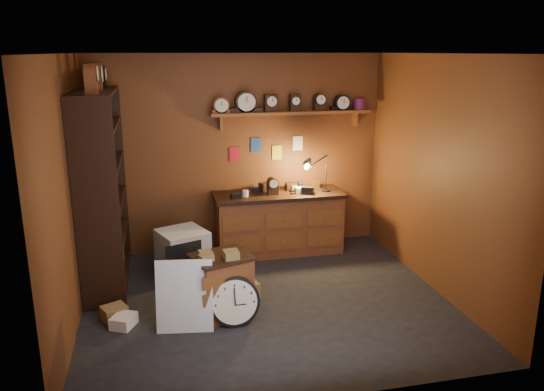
{
  "coord_description": "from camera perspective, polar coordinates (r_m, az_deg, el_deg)",
  "views": [
    {
      "loc": [
        -1.16,
        -5.32,
        2.72
      ],
      "look_at": [
        0.14,
        0.35,
        1.13
      ],
      "focal_mm": 35.0,
      "sensor_mm": 36.0,
      "label": 1
    }
  ],
  "objects": [
    {
      "name": "floor_box_c",
      "position": [
        6.15,
        -2.62,
        -10.12
      ],
      "size": [
        0.28,
        0.25,
        0.18
      ],
      "primitive_type": "cube",
      "rotation": [
        0.0,
        0.0,
        0.26
      ],
      "color": "olive",
      "rests_on": "ground"
    },
    {
      "name": "white_panel",
      "position": [
        5.61,
        -9.24,
        -14.01
      ],
      "size": [
        0.58,
        0.24,
        0.75
      ],
      "primitive_type": "cube",
      "rotation": [
        -0.17,
        0.0,
        -0.15
      ],
      "color": "silver",
      "rests_on": "ground"
    },
    {
      "name": "floor_box_b",
      "position": [
        5.76,
        -15.68,
        -12.87
      ],
      "size": [
        0.29,
        0.31,
        0.12
      ],
      "primitive_type": "cube",
      "rotation": [
        0.0,
        0.0,
        -0.47
      ],
      "color": "white",
      "rests_on": "ground"
    },
    {
      "name": "floor_box_a",
      "position": [
        5.92,
        -16.6,
        -11.99
      ],
      "size": [
        0.3,
        0.29,
        0.15
      ],
      "primitive_type": "cube",
      "rotation": [
        0.0,
        0.0,
        0.45
      ],
      "color": "olive",
      "rests_on": "ground"
    },
    {
      "name": "shelving_unit",
      "position": [
        6.5,
        -18.13,
        1.44
      ],
      "size": [
        0.47,
        1.6,
        2.58
      ],
      "color": "black",
      "rests_on": "ground"
    },
    {
      "name": "floor",
      "position": [
        6.09,
        -0.55,
        -11.29
      ],
      "size": [
        4.0,
        4.0,
        0.0
      ],
      "primitive_type": "plane",
      "color": "black",
      "rests_on": "ground"
    },
    {
      "name": "big_round_clock",
      "position": [
        5.52,
        -4.06,
        -11.32
      ],
      "size": [
        0.52,
        0.17,
        0.52
      ],
      "color": "black",
      "rests_on": "ground"
    },
    {
      "name": "mini_fridge",
      "position": [
        6.77,
        -9.57,
        -6.06
      ],
      "size": [
        0.7,
        0.73,
        0.57
      ],
      "rotation": [
        0.0,
        0.0,
        0.37
      ],
      "color": "silver",
      "rests_on": "ground"
    },
    {
      "name": "workbench",
      "position": [
        7.35,
        0.72,
        -2.56
      ],
      "size": [
        1.78,
        0.66,
        1.36
      ],
      "color": "brown",
      "rests_on": "ground"
    },
    {
      "name": "low_cabinet",
      "position": [
        5.69,
        -5.4,
        -9.28
      ],
      "size": [
        0.71,
        0.66,
        0.76
      ],
      "rotation": [
        0.0,
        0.0,
        0.33
      ],
      "color": "brown",
      "rests_on": "ground"
    },
    {
      "name": "room_shell",
      "position": [
        5.65,
        -0.39,
        5.06
      ],
      "size": [
        4.02,
        3.62,
        2.71
      ],
      "color": "brown",
      "rests_on": "ground"
    }
  ]
}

